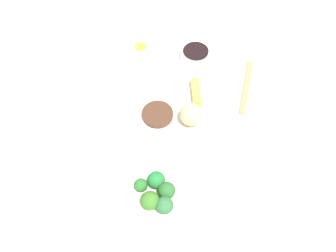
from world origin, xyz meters
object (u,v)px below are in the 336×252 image
object	(u,v)px
broccoli_plate	(156,199)
chopsticks_pair	(246,87)
sauce_ramekin_hot_mustard	(141,49)
teacup	(51,150)
main_plate	(177,107)
soy_sauce_bowl	(195,55)

from	to	relation	value
broccoli_plate	chopsticks_pair	distance (m)	0.50
broccoli_plate	sauce_ramekin_hot_mustard	size ratio (longest dim) A/B	4.48
teacup	chopsticks_pair	size ratio (longest dim) A/B	0.29
main_plate	chopsticks_pair	world-z (taller)	main_plate
soy_sauce_bowl	sauce_ramekin_hot_mustard	size ratio (longest dim) A/B	2.04
broccoli_plate	sauce_ramekin_hot_mustard	world-z (taller)	sauce_ramekin_hot_mustard
chopsticks_pair	broccoli_plate	bearing A→B (deg)	-133.17
broccoli_plate	soy_sauce_bowl	distance (m)	0.55
sauce_ramekin_hot_mustard	soy_sauce_bowl	bearing A→B (deg)	-18.27
broccoli_plate	soy_sauce_bowl	xyz separation A→B (m)	(0.19, 0.52, 0.01)
chopsticks_pair	main_plate	bearing A→B (deg)	-166.24
sauce_ramekin_hot_mustard	teacup	xyz separation A→B (m)	(-0.29, -0.40, 0.02)
main_plate	teacup	world-z (taller)	teacup
sauce_ramekin_hot_mustard	chopsticks_pair	distance (m)	0.40
soy_sauce_bowl	sauce_ramekin_hot_mustard	xyz separation A→B (m)	(-0.19, 0.06, -0.01)
main_plate	soy_sauce_bowl	size ratio (longest dim) A/B	2.62
broccoli_plate	chopsticks_pair	xyz separation A→B (m)	(0.34, 0.37, -0.00)
main_plate	soy_sauce_bowl	world-z (taller)	soy_sauce_bowl
broccoli_plate	teacup	xyz separation A→B (m)	(-0.29, 0.18, 0.02)
sauce_ramekin_hot_mustard	teacup	distance (m)	0.49
broccoli_plate	sauce_ramekin_hot_mustard	bearing A→B (deg)	89.31
teacup	chopsticks_pair	distance (m)	0.66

